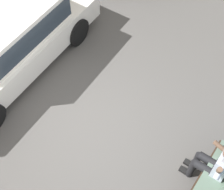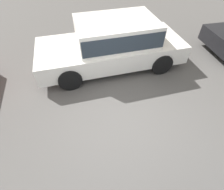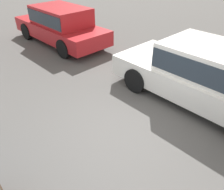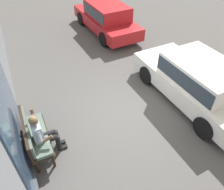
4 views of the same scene
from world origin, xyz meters
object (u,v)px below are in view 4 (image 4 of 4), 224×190
(parked_car_far, at_px, (106,17))
(bench, at_px, (33,135))
(person_on_phone, at_px, (42,133))
(parked_car_mid, at_px, (198,80))

(parked_car_far, bearing_deg, bench, 141.68)
(bench, height_order, parked_car_far, parked_car_far)
(person_on_phone, bearing_deg, bench, 52.31)
(bench, relative_size, parked_car_far, 0.33)
(parked_car_mid, xyz_separation_m, parked_car_far, (6.22, 0.45, -0.00))
(bench, xyz_separation_m, parked_car_far, (6.04, -4.78, 0.21))
(bench, relative_size, person_on_phone, 1.13)
(person_on_phone, relative_size, parked_car_far, 0.29)
(bench, xyz_separation_m, person_on_phone, (-0.17, -0.23, 0.12))
(parked_car_mid, bearing_deg, bench, 88.05)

